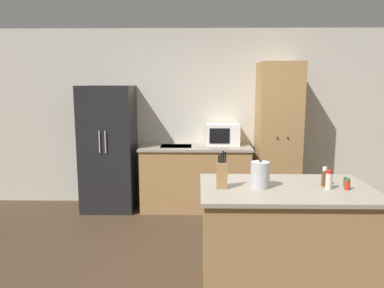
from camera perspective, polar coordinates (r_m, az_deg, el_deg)
name	(u,v)px	position (r m, az deg, el deg)	size (l,w,h in m)	color
ground_plane	(239,278)	(3.77, 7.13, -19.56)	(14.00, 14.00, 0.00)	#423021
wall_back	(224,118)	(5.65, 4.93, 4.00)	(7.20, 0.06, 2.60)	beige
refrigerator	(109,148)	(5.50, -12.57, -0.63)	(0.73, 0.66, 1.78)	black
back_counter	(195,177)	(5.45, 0.53, -5.08)	(1.58, 0.65, 0.92)	#9E7547
pantry_cabinet	(278,137)	(5.46, 12.91, 0.99)	(0.58, 0.62, 2.10)	#9E7547
kitchen_island	(284,235)	(3.58, 13.89, -13.36)	(1.52, 0.96, 0.91)	#9E7547
microwave	(223,134)	(5.46, 4.72, 1.48)	(0.47, 0.34, 0.31)	white
knife_block	(222,175)	(3.27, 4.58, -4.66)	(0.09, 0.07, 0.33)	#9E7547
spice_bottle_tall_dark	(329,180)	(3.45, 20.13, -5.21)	(0.05, 0.05, 0.17)	beige
spice_bottle_short_red	(347,184)	(3.50, 22.58, -5.70)	(0.05, 0.05, 0.10)	#B2281E
spice_bottle_amber_oil	(324,177)	(3.54, 19.54, -4.79)	(0.05, 0.05, 0.17)	#563319
spice_bottle_green_herb	(345,183)	(3.59, 22.34, -5.45)	(0.04, 0.04, 0.09)	#337033
kettle	(260,175)	(3.34, 10.32, -4.62)	(0.17, 0.17, 0.25)	#B2B5B7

